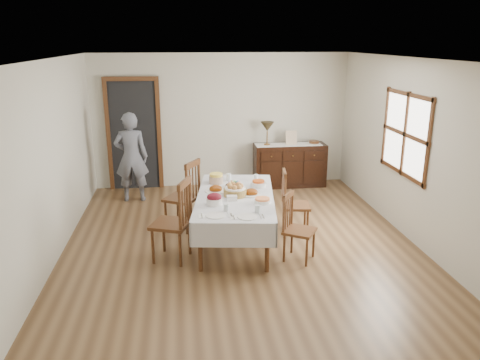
{
  "coord_description": "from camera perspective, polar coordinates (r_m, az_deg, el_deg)",
  "views": [
    {
      "loc": [
        -0.79,
        -6.12,
        2.85
      ],
      "look_at": [
        0.0,
        0.1,
        0.95
      ],
      "focal_mm": 35.0,
      "sensor_mm": 36.0,
      "label": 1
    }
  ],
  "objects": [
    {
      "name": "chair_right_near",
      "position": [
        6.26,
        6.88,
        -5.66
      ],
      "size": [
        0.53,
        0.53,
        0.92
      ],
      "rotation": [
        0.0,
        0.0,
        1.01
      ],
      "color": "#4E2C16",
      "rests_on": "ground"
    },
    {
      "name": "glass_far_a",
      "position": [
        7.29,
        -1.38,
        0.34
      ],
      "size": [
        0.07,
        0.07,
        0.11
      ],
      "color": "silver",
      "rests_on": "dining_table"
    },
    {
      "name": "chair_left_far",
      "position": [
        7.22,
        -6.75,
        -1.79
      ],
      "size": [
        0.62,
        0.62,
        1.1
      ],
      "rotation": [
        0.0,
        0.0,
        -2.09
      ],
      "color": "#4E2C16",
      "rests_on": "ground"
    },
    {
      "name": "ham_platter_b",
      "position": [
        6.62,
        1.37,
        -1.59
      ],
      "size": [
        0.28,
        0.28,
        0.11
      ],
      "color": "white",
      "rests_on": "dining_table"
    },
    {
      "name": "butter_dish",
      "position": [
        6.4,
        -1.01,
        -2.21
      ],
      "size": [
        0.15,
        0.11,
        0.07
      ],
      "color": "white",
      "rests_on": "dining_table"
    },
    {
      "name": "person",
      "position": [
        8.59,
        -13.13,
        3.08
      ],
      "size": [
        0.54,
        0.35,
        1.73
      ],
      "primitive_type": "imported",
      "rotation": [
        0.0,
        0.0,
        3.14
      ],
      "color": "slate",
      "rests_on": "ground"
    },
    {
      "name": "egg_basket",
      "position": [
        6.93,
        -0.7,
        -0.69
      ],
      "size": [
        0.27,
        0.27,
        0.1
      ],
      "color": "black",
      "rests_on": "dining_table"
    },
    {
      "name": "setting_left",
      "position": [
        5.92,
        -2.61,
        -4.01
      ],
      "size": [
        0.44,
        0.31,
        0.1
      ],
      "color": "white",
      "rests_on": "dining_table"
    },
    {
      "name": "setting_right",
      "position": [
        5.87,
        1.27,
        -4.17
      ],
      "size": [
        0.44,
        0.31,
        0.1
      ],
      "color": "white",
      "rests_on": "dining_table"
    },
    {
      "name": "casserole_dish",
      "position": [
        6.32,
        2.74,
        -2.51
      ],
      "size": [
        0.21,
        0.21,
        0.07
      ],
      "color": "white",
      "rests_on": "dining_table"
    },
    {
      "name": "dining_table",
      "position": [
        6.65,
        -0.57,
        -2.59
      ],
      "size": [
        1.35,
        2.23,
        0.72
      ],
      "rotation": [
        0.0,
        0.0,
        -0.14
      ],
      "color": "silver",
      "rests_on": "ground"
    },
    {
      "name": "beet_bowl",
      "position": [
        6.24,
        -3.15,
        -2.36
      ],
      "size": [
        0.21,
        0.21,
        0.16
      ],
      "color": "white",
      "rests_on": "dining_table"
    },
    {
      "name": "ham_platter_a",
      "position": [
        6.79,
        -2.99,
        -1.15
      ],
      "size": [
        0.32,
        0.32,
        0.11
      ],
      "color": "white",
      "rests_on": "dining_table"
    },
    {
      "name": "glass_far_b",
      "position": [
        7.32,
        1.97,
        0.34
      ],
      "size": [
        0.07,
        0.07,
        0.09
      ],
      "color": "silver",
      "rests_on": "dining_table"
    },
    {
      "name": "carrot_bowl",
      "position": [
        7.01,
        2.26,
        -0.45
      ],
      "size": [
        0.24,
        0.24,
        0.1
      ],
      "color": "white",
      "rests_on": "dining_table"
    },
    {
      "name": "room_shell",
      "position": [
        6.68,
        -1.59,
        6.43
      ],
      "size": [
        5.02,
        6.02,
        2.65
      ],
      "color": "white",
      "rests_on": "ground"
    },
    {
      "name": "chair_left_near",
      "position": [
        6.22,
        -7.95,
        -4.82
      ],
      "size": [
        0.6,
        0.6,
        1.12
      ],
      "rotation": [
        0.0,
        0.0,
        -1.92
      ],
      "color": "#4E2C16",
      "rests_on": "ground"
    },
    {
      "name": "chair_right_far",
      "position": [
        7.07,
        6.42,
        -2.68
      ],
      "size": [
        0.46,
        0.46,
        0.98
      ],
      "rotation": [
        0.0,
        0.0,
        1.43
      ],
      "color": "#4E2C16",
      "rests_on": "ground"
    },
    {
      "name": "bread_basket",
      "position": [
        6.58,
        -0.6,
        -1.3
      ],
      "size": [
        0.33,
        0.33,
        0.18
      ],
      "color": "olive",
      "rests_on": "dining_table"
    },
    {
      "name": "runner",
      "position": [
        9.26,
        5.91,
        4.33
      ],
      "size": [
        1.3,
        0.35,
        0.01
      ],
      "color": "white",
      "rests_on": "sideboard"
    },
    {
      "name": "deco_bowl",
      "position": [
        9.42,
        9.02,
        4.58
      ],
      "size": [
        0.2,
        0.2,
        0.06
      ],
      "color": "#4E2C16",
      "rests_on": "sideboard"
    },
    {
      "name": "pineapple_bowl",
      "position": [
        7.17,
        -2.92,
        0.19
      ],
      "size": [
        0.22,
        0.22,
        0.15
      ],
      "color": "tan",
      "rests_on": "dining_table"
    },
    {
      "name": "ground",
      "position": [
        6.79,
        0.11,
        -7.94
      ],
      "size": [
        6.0,
        6.0,
        0.0
      ],
      "primitive_type": "plane",
      "color": "brown"
    },
    {
      "name": "table_lamp",
      "position": [
        9.11,
        3.34,
        6.44
      ],
      "size": [
        0.26,
        0.26,
        0.46
      ],
      "color": "brown",
      "rests_on": "sideboard"
    },
    {
      "name": "picture_frame",
      "position": [
        9.23,
        6.26,
        5.14
      ],
      "size": [
        0.22,
        0.08,
        0.28
      ],
      "color": "#C9AF8F",
      "rests_on": "sideboard"
    },
    {
      "name": "sideboard",
      "position": [
        9.4,
        6.06,
        1.83
      ],
      "size": [
        1.42,
        0.52,
        0.85
      ],
      "color": "black",
      "rests_on": "ground"
    }
  ]
}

